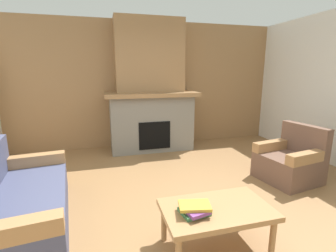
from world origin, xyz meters
name	(u,v)px	position (x,y,z in m)	size (l,w,h in m)	color
ground	(194,212)	(0.00, 0.00, 0.00)	(9.00, 9.00, 0.00)	olive
wall_back_wood_panel	(147,85)	(0.00, 3.00, 1.35)	(6.00, 0.12, 2.70)	#997047
fireplace	(150,95)	(0.00, 2.62, 1.16)	(1.90, 0.82, 2.70)	gray
couch	(17,204)	(-1.91, 0.21, 0.29)	(1.06, 1.89, 0.85)	#474C6B
armchair	(290,162)	(1.76, 0.48, 0.29)	(0.88, 0.88, 0.85)	brown
coffee_table	(216,213)	(-0.03, -0.61, 0.38)	(1.00, 0.60, 0.43)	#A87A4C
book_stack_near_edge	(195,209)	(-0.26, -0.66, 0.47)	(0.30, 0.27, 0.09)	#3D7F4C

